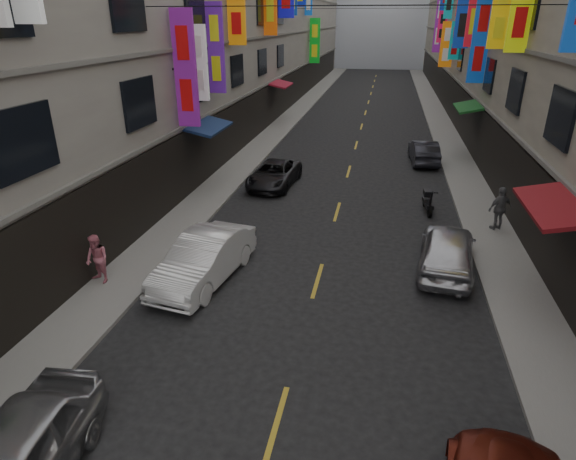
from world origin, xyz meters
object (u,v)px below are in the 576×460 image
at_px(car_right_far, 424,152).
at_px(pedestrian_rfar, 500,208).
at_px(car_left_mid, 204,259).
at_px(car_right_mid, 447,249).
at_px(scooter_far_right, 428,202).
at_px(car_left_far, 274,174).
at_px(pedestrian_lfar, 97,259).

relative_size(car_right_far, pedestrian_rfar, 2.29).
distance_m(car_left_mid, car_right_mid, 7.79).
distance_m(scooter_far_right, car_right_mid, 5.24).
height_order(car_left_far, car_right_mid, car_right_mid).
xyz_separation_m(car_left_mid, car_right_far, (7.47, 15.21, -0.10)).
bearing_deg(pedestrian_lfar, car_right_mid, 40.05).
distance_m(car_left_mid, car_left_far, 9.55).
relative_size(car_left_mid, car_right_mid, 1.06).
distance_m(scooter_far_right, car_right_far, 7.78).
bearing_deg(pedestrian_lfar, car_left_mid, 40.43).
xyz_separation_m(car_left_far, car_right_far, (7.40, 5.66, 0.06)).
bearing_deg(car_left_far, car_left_mid, -86.13).
xyz_separation_m(car_left_mid, car_right_mid, (7.47, 2.21, -0.02)).
bearing_deg(car_right_mid, car_left_far, -37.68).
height_order(scooter_far_right, car_right_mid, car_right_mid).
relative_size(car_right_mid, car_right_far, 1.09).
distance_m(car_left_far, pedestrian_lfar, 10.94).
bearing_deg(scooter_far_right, car_right_far, -97.06).
xyz_separation_m(car_left_mid, pedestrian_lfar, (-3.05, -0.93, 0.15)).
distance_m(car_left_mid, pedestrian_lfar, 3.20).
xyz_separation_m(car_left_far, car_right_mid, (7.40, -7.34, 0.14)).
bearing_deg(scooter_far_right, pedestrian_lfar, 33.93).
bearing_deg(pedestrian_rfar, car_left_mid, 0.86).
distance_m(car_left_far, car_right_far, 9.32).
xyz_separation_m(car_left_mid, pedestrian_rfar, (9.71, 5.74, 0.23)).
distance_m(pedestrian_lfar, pedestrian_rfar, 14.40).
bearing_deg(car_left_mid, pedestrian_lfar, -154.15).
bearing_deg(scooter_far_right, car_left_far, -21.68).
bearing_deg(car_left_far, pedestrian_lfar, -102.31).
bearing_deg(car_right_mid, car_right_far, -82.94).
height_order(car_left_mid, car_right_far, car_left_mid).
xyz_separation_m(car_right_mid, pedestrian_rfar, (2.24, 3.53, 0.25)).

